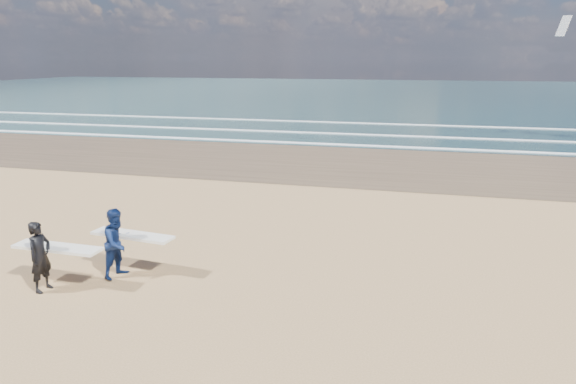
# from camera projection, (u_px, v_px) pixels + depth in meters

# --- Properties ---
(ocean) EXTENTS (220.00, 100.00, 0.02)m
(ocean) POSITION_uv_depth(u_px,v_px,m) (514.00, 96.00, 73.90)
(ocean) COLOR #1A363B
(ocean) RESTS_ON ground
(surfer_near) EXTENTS (2.21, 0.95, 1.69)m
(surfer_near) POSITION_uv_depth(u_px,v_px,m) (43.00, 255.00, 11.92)
(surfer_near) COLOR black
(surfer_near) RESTS_ON ground
(surfer_far) EXTENTS (2.24, 1.23, 1.75)m
(surfer_far) POSITION_uv_depth(u_px,v_px,m) (119.00, 242.00, 12.69)
(surfer_far) COLOR #0D1E4C
(surfer_far) RESTS_ON ground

